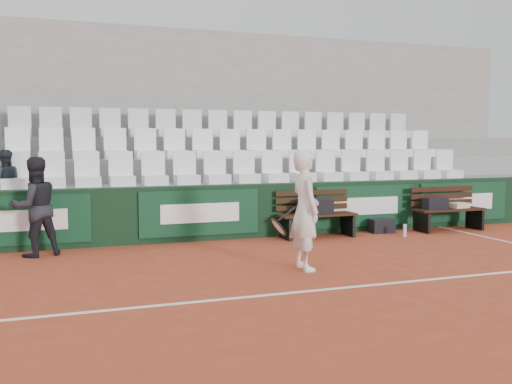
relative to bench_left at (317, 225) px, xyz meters
name	(u,v)px	position (x,y,z in m)	size (l,w,h in m)	color
ground	(294,293)	(-1.99, -3.52, -0.23)	(80.00, 80.00, 0.00)	#AD4227
court_baseline	(294,292)	(-1.99, -3.52, -0.22)	(18.00, 0.06, 0.01)	white
back_barrier	(212,212)	(-1.92, 0.47, 0.28)	(18.00, 0.34, 1.00)	black
grandstand_tier_front	(200,209)	(-1.99, 1.10, 0.28)	(18.00, 0.95, 1.00)	gray
grandstand_tier_mid	(189,193)	(-1.99, 2.05, 0.50)	(18.00, 0.95, 1.45)	#969694
grandstand_tier_back	(180,180)	(-1.99, 3.00, 0.72)	(18.00, 0.95, 1.90)	gray
grandstand_rear_wall	(174,125)	(-1.99, 3.63, 1.98)	(18.00, 0.30, 4.40)	#959593
seat_row_front	(202,167)	(-1.99, 0.93, 1.09)	(11.90, 0.44, 0.63)	white
seat_row_mid	(191,144)	(-1.99, 1.88, 1.54)	(11.90, 0.44, 0.63)	white
seat_row_back	(181,123)	(-1.99, 2.83, 1.99)	(11.90, 0.44, 0.63)	silver
bench_left	(317,225)	(0.00, 0.00, 0.00)	(1.50, 0.56, 0.45)	#311D0E
bench_right	(449,219)	(2.89, -0.14, 0.00)	(1.50, 0.56, 0.45)	black
sports_bag_left	(315,206)	(-0.06, -0.02, 0.37)	(0.66, 0.28, 0.28)	black
sports_bag_right	(435,203)	(2.57, -0.11, 0.34)	(0.49, 0.23, 0.23)	black
towel	(459,205)	(3.15, -0.09, 0.28)	(0.37, 0.27, 0.10)	beige
sports_bag_ground	(382,226)	(1.45, 0.07, -0.09)	(0.45, 0.28, 0.28)	black
water_bottle_near	(308,230)	(-0.14, 0.11, -0.10)	(0.07, 0.07, 0.25)	#ADBDC4
water_bottle_far	(405,230)	(1.61, -0.49, -0.11)	(0.07, 0.07, 0.24)	silver
tennis_player	(305,210)	(-1.35, -2.41, 0.62)	(0.70, 0.62, 1.69)	white
ball_kid	(35,207)	(-4.95, -0.14, 0.56)	(0.76, 0.59, 1.56)	black
spectator_c	(4,156)	(-5.46, 0.98, 1.33)	(0.54, 0.42, 1.12)	#1E232D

